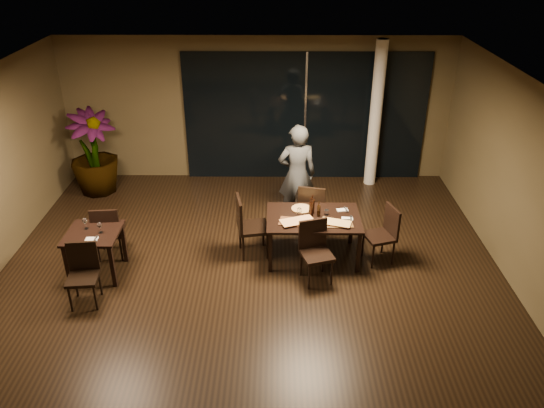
{
  "coord_description": "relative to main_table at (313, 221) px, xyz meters",
  "views": [
    {
      "loc": [
        0.38,
        -6.61,
        4.91
      ],
      "look_at": [
        0.33,
        0.67,
        1.05
      ],
      "focal_mm": 35.0,
      "sensor_mm": 36.0,
      "label": 1
    }
  ],
  "objects": [
    {
      "name": "wine_glass_a",
      "position": [
        -3.53,
        -0.39,
        0.16
      ],
      "size": [
        0.08,
        0.08,
        0.18
      ],
      "primitive_type": null,
      "color": "white",
      "rests_on": "side_table"
    },
    {
      "name": "bottle_a",
      "position": [
        -0.04,
        0.04,
        0.23
      ],
      "size": [
        0.07,
        0.07,
        0.32
      ],
      "primitive_type": null,
      "color": "black",
      "rests_on": "main_table"
    },
    {
      "name": "chair_main_far",
      "position": [
        0.03,
        0.68,
        -0.12
      ],
      "size": [
        0.56,
        0.56,
        1.0
      ],
      "rotation": [
        0.0,
        0.0,
        2.91
      ],
      "color": "black",
      "rests_on": "ground"
    },
    {
      "name": "bottle_c",
      "position": [
        -0.02,
        0.13,
        0.24
      ],
      "size": [
        0.07,
        0.07,
        0.32
      ],
      "primitive_type": null,
      "color": "black",
      "rests_on": "main_table"
    },
    {
      "name": "round_pizza",
      "position": [
        -0.18,
        0.26,
        0.08
      ],
      "size": [
        0.32,
        0.32,
        0.01
      ],
      "primitive_type": "cylinder",
      "color": "red",
      "rests_on": "main_table"
    },
    {
      "name": "napkin_far",
      "position": [
        0.49,
        0.22,
        0.08
      ],
      "size": [
        0.19,
        0.13,
        0.01
      ],
      "primitive_type": "cube",
      "rotation": [
        0.0,
        0.0,
        0.16
      ],
      "color": "white",
      "rests_on": "main_table"
    },
    {
      "name": "main_table",
      "position": [
        0.0,
        0.0,
        0.0
      ],
      "size": [
        1.5,
        1.0,
        0.75
      ],
      "color": "black",
      "rests_on": "ground"
    },
    {
      "name": "chair_main_left",
      "position": [
        -1.07,
        0.07,
        -0.09
      ],
      "size": [
        0.57,
        0.57,
        1.05
      ],
      "rotation": [
        0.0,
        0.0,
        1.76
      ],
      "color": "black",
      "rests_on": "ground"
    },
    {
      "name": "bottle_b",
      "position": [
        0.08,
        0.03,
        0.2
      ],
      "size": [
        0.06,
        0.06,
        0.25
      ],
      "primitive_type": null,
      "color": "black",
      "rests_on": "main_table"
    },
    {
      "name": "chair_main_right",
      "position": [
        1.14,
        -0.08,
        -0.14
      ],
      "size": [
        0.55,
        0.55,
        0.95
      ],
      "rotation": [
        0.0,
        0.0,
        -1.26
      ],
      "color": "black",
      "rests_on": "ground"
    },
    {
      "name": "side_table",
      "position": [
        -3.4,
        -0.5,
        -0.05
      ],
      "size": [
        0.8,
        0.8,
        0.75
      ],
      "color": "black",
      "rests_on": "ground"
    },
    {
      "name": "side_napkin",
      "position": [
        -3.35,
        -0.71,
        0.08
      ],
      "size": [
        0.18,
        0.12,
        0.01
      ],
      "primitive_type": "cube",
      "rotation": [
        0.0,
        0.0,
        0.04
      ],
      "color": "white",
      "rests_on": "side_table"
    },
    {
      "name": "wall_right",
      "position": [
        3.05,
        -0.8,
        0.82
      ],
      "size": [
        0.1,
        8.0,
        3.0
      ],
      "primitive_type": "cube",
      "color": "brown",
      "rests_on": "ground"
    },
    {
      "name": "tumbler_right",
      "position": [
        0.22,
        0.08,
        0.12
      ],
      "size": [
        0.07,
        0.07,
        0.08
      ],
      "primitive_type": "cylinder",
      "color": "white",
      "rests_on": "main_table"
    },
    {
      "name": "oblong_pizza_right",
      "position": [
        0.34,
        -0.23,
        0.1
      ],
      "size": [
        0.49,
        0.33,
        0.02
      ],
      "primitive_type": null,
      "rotation": [
        0.0,
        0.0,
        -0.3
      ],
      "color": "#69090A",
      "rests_on": "pizza_board_right"
    },
    {
      "name": "wine_glass_b",
      "position": [
        -3.28,
        -0.51,
        0.16
      ],
      "size": [
        0.07,
        0.07,
        0.17
      ],
      "primitive_type": null,
      "color": "white",
      "rests_on": "side_table"
    },
    {
      "name": "diner",
      "position": [
        -0.23,
        1.22,
        0.26
      ],
      "size": [
        0.67,
        0.48,
        1.87
      ],
      "primitive_type": "imported",
      "rotation": [
        0.0,
        0.0,
        3.24
      ],
      "color": "#313437",
      "rests_on": "ground"
    },
    {
      "name": "tumbler_left",
      "position": [
        -0.22,
        0.12,
        0.12
      ],
      "size": [
        0.08,
        0.08,
        0.09
      ],
      "primitive_type": "cylinder",
      "color": "white",
      "rests_on": "main_table"
    },
    {
      "name": "ground",
      "position": [
        -1.0,
        -0.8,
        -0.68
      ],
      "size": [
        8.0,
        8.0,
        0.0
      ],
      "primitive_type": "plane",
      "color": "black",
      "rests_on": "ground"
    },
    {
      "name": "chair_main_near",
      "position": [
        -0.01,
        -0.58,
        -0.13
      ],
      "size": [
        0.56,
        0.56,
        0.97
      ],
      "rotation": [
        0.0,
        0.0,
        0.3
      ],
      "color": "black",
      "rests_on": "ground"
    },
    {
      "name": "potted_plant",
      "position": [
        -4.26,
        2.41,
        0.18
      ],
      "size": [
        1.32,
        1.32,
        1.72
      ],
      "primitive_type": "imported",
      "rotation": [
        0.0,
        0.0,
        0.78
      ],
      "color": "#1E4617",
      "rests_on": "ground"
    },
    {
      "name": "chair_side_far",
      "position": [
        -3.32,
        -0.07,
        -0.14
      ],
      "size": [
        0.48,
        0.48,
        0.96
      ],
      "rotation": [
        0.0,
        0.0,
        3.23
      ],
      "color": "black",
      "rests_on": "ground"
    },
    {
      "name": "oblong_pizza_left",
      "position": [
        -0.27,
        -0.19,
        0.1
      ],
      "size": [
        0.56,
        0.39,
        0.02
      ],
      "primitive_type": null,
      "rotation": [
        0.0,
        0.0,
        0.35
      ],
      "color": "maroon",
      "rests_on": "pizza_board_left"
    },
    {
      "name": "wall_back",
      "position": [
        -1.0,
        3.25,
        0.82
      ],
      "size": [
        8.0,
        0.1,
        3.0
      ],
      "primitive_type": "cube",
      "color": "brown",
      "rests_on": "ground"
    },
    {
      "name": "ceiling",
      "position": [
        -1.0,
        -0.8,
        2.34
      ],
      "size": [
        8.0,
        8.0,
        0.04
      ],
      "primitive_type": "cube",
      "color": "white",
      "rests_on": "wall_back"
    },
    {
      "name": "pizza_board_left",
      "position": [
        -0.27,
        -0.19,
        0.08
      ],
      "size": [
        0.61,
        0.38,
        0.01
      ],
      "primitive_type": "cube",
      "rotation": [
        0.0,
        0.0,
        -0.18
      ],
      "color": "#4E2C19",
      "rests_on": "main_table"
    },
    {
      "name": "column",
      "position": [
        1.4,
        2.85,
        0.82
      ],
      "size": [
        0.24,
        0.24,
        3.0
      ],
      "primitive_type": "cylinder",
      "color": "white",
      "rests_on": "ground"
    },
    {
      "name": "window_panel",
      "position": [
        0.0,
        3.16,
        0.67
      ],
      "size": [
        5.0,
        0.06,
        2.7
      ],
      "primitive_type": "cube",
      "color": "black",
      "rests_on": "ground"
    },
    {
      "name": "napkin_near",
      "position": [
        0.53,
        -0.07,
        0.08
      ],
      "size": [
        0.19,
        0.12,
        0.01
      ],
      "primitive_type": "cube",
      "rotation": [
        0.0,
        0.0,
        -0.12
      ],
      "color": "white",
      "rests_on": "main_table"
    },
    {
      "name": "pizza_board_right",
      "position": [
        0.34,
        -0.23,
        0.08
      ],
      "size": [
        0.53,
        0.28,
        0.01
      ],
      "primitive_type": "cube",
      "rotation": [
        0.0,
        0.0,
        0.03
      ],
      "color": "#4C3218",
      "rests_on": "main_table"
    },
    {
      "name": "chair_side_near",
      "position": [
        -3.37,
        -1.17,
        -0.16
      ],
      "size": [
        0.47,
        0.47,
        0.92
      ],
      "rotation": [
        0.0,
        0.0,
        0.1
      ],
      "color": "black",
      "rests_on": "ground"
    }
  ]
}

